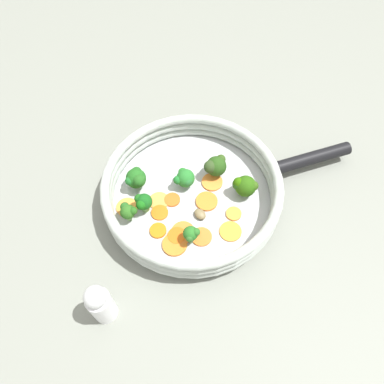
{
  "coord_description": "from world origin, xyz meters",
  "views": [
    {
      "loc": [
        -0.35,
        0.17,
        0.66
      ],
      "look_at": [
        0.0,
        0.0,
        0.03
      ],
      "focal_mm": 35.0,
      "sensor_mm": 36.0,
      "label": 1
    }
  ],
  "objects_px": {
    "carrot_slice_4": "(212,182)",
    "mushroom_piece_0": "(200,214)",
    "carrot_slice_3": "(175,244)",
    "broccoli_floret_4": "(191,234)",
    "carrot_slice_7": "(202,237)",
    "broccoli_floret_0": "(128,211)",
    "carrot_slice_1": "(234,214)",
    "broccoli_floret_6": "(216,166)",
    "carrot_slice_5": "(160,213)",
    "carrot_slice_9": "(177,236)",
    "skillet": "(192,198)",
    "carrot_slice_2": "(230,231)",
    "carrot_slice_11": "(207,201)",
    "broccoli_floret_5": "(136,178)",
    "broccoli_floret_3": "(143,202)",
    "carrot_slice_6": "(172,200)",
    "carrot_slice_0": "(183,232)",
    "carrot_slice_10": "(159,201)",
    "broccoli_floret_2": "(184,179)",
    "carrot_slice_12": "(158,231)",
    "carrot_slice_8": "(127,207)",
    "broccoli_floret_1": "(245,186)",
    "salt_shaker": "(100,304)"
  },
  "relations": [
    {
      "from": "carrot_slice_4",
      "to": "mushroom_piece_0",
      "type": "height_order",
      "value": "mushroom_piece_0"
    },
    {
      "from": "carrot_slice_3",
      "to": "broccoli_floret_4",
      "type": "relative_size",
      "value": 1.08
    },
    {
      "from": "carrot_slice_7",
      "to": "carrot_slice_4",
      "type": "bearing_deg",
      "value": -36.71
    },
    {
      "from": "broccoli_floret_4",
      "to": "broccoli_floret_0",
      "type": "bearing_deg",
      "value": 41.92
    },
    {
      "from": "carrot_slice_1",
      "to": "broccoli_floret_6",
      "type": "xyz_separation_m",
      "value": [
        0.1,
        -0.01,
        0.03
      ]
    },
    {
      "from": "carrot_slice_5",
      "to": "carrot_slice_9",
      "type": "distance_m",
      "value": 0.06
    },
    {
      "from": "skillet",
      "to": "carrot_slice_2",
      "type": "height_order",
      "value": "carrot_slice_2"
    },
    {
      "from": "carrot_slice_5",
      "to": "carrot_slice_11",
      "type": "xyz_separation_m",
      "value": [
        -0.02,
        -0.09,
        0.0
      ]
    },
    {
      "from": "carrot_slice_1",
      "to": "broccoli_floret_5",
      "type": "xyz_separation_m",
      "value": [
        0.14,
        0.14,
        0.03
      ]
    },
    {
      "from": "broccoli_floret_3",
      "to": "mushroom_piece_0",
      "type": "distance_m",
      "value": 0.11
    },
    {
      "from": "carrot_slice_4",
      "to": "carrot_slice_9",
      "type": "bearing_deg",
      "value": 124.19
    },
    {
      "from": "carrot_slice_4",
      "to": "carrot_slice_6",
      "type": "relative_size",
      "value": 1.36
    },
    {
      "from": "carrot_slice_2",
      "to": "broccoli_floret_0",
      "type": "distance_m",
      "value": 0.2
    },
    {
      "from": "skillet",
      "to": "carrot_slice_9",
      "type": "relative_size",
      "value": 9.49
    },
    {
      "from": "carrot_slice_0",
      "to": "broccoli_floret_5",
      "type": "relative_size",
      "value": 0.91
    },
    {
      "from": "carrot_slice_1",
      "to": "broccoli_floret_0",
      "type": "distance_m",
      "value": 0.2
    },
    {
      "from": "carrot_slice_5",
      "to": "mushroom_piece_0",
      "type": "relative_size",
      "value": 1.29
    },
    {
      "from": "broccoli_floret_4",
      "to": "broccoli_floret_5",
      "type": "distance_m",
      "value": 0.16
    },
    {
      "from": "broccoli_floret_4",
      "to": "broccoli_floret_5",
      "type": "xyz_separation_m",
      "value": [
        0.16,
        0.04,
        0.0
      ]
    },
    {
      "from": "carrot_slice_7",
      "to": "carrot_slice_11",
      "type": "bearing_deg",
      "value": -34.23
    },
    {
      "from": "carrot_slice_0",
      "to": "carrot_slice_10",
      "type": "relative_size",
      "value": 1.11
    },
    {
      "from": "carrot_slice_3",
      "to": "broccoli_floret_5",
      "type": "height_order",
      "value": "broccoli_floret_5"
    },
    {
      "from": "carrot_slice_1",
      "to": "broccoli_floret_2",
      "type": "height_order",
      "value": "broccoli_floret_2"
    },
    {
      "from": "carrot_slice_1",
      "to": "carrot_slice_6",
      "type": "distance_m",
      "value": 0.12
    },
    {
      "from": "skillet",
      "to": "carrot_slice_12",
      "type": "distance_m",
      "value": 0.1
    },
    {
      "from": "skillet",
      "to": "carrot_slice_7",
      "type": "height_order",
      "value": "carrot_slice_7"
    },
    {
      "from": "carrot_slice_1",
      "to": "carrot_slice_9",
      "type": "xyz_separation_m",
      "value": [
        0.01,
        0.12,
        0.0
      ]
    },
    {
      "from": "carrot_slice_8",
      "to": "broccoli_floret_1",
      "type": "relative_size",
      "value": 0.88
    },
    {
      "from": "carrot_slice_10",
      "to": "salt_shaker",
      "type": "distance_m",
      "value": 0.23
    },
    {
      "from": "carrot_slice_2",
      "to": "carrot_slice_7",
      "type": "relative_size",
      "value": 1.08
    },
    {
      "from": "broccoli_floret_6",
      "to": "carrot_slice_6",
      "type": "bearing_deg",
      "value": 100.0
    },
    {
      "from": "carrot_slice_7",
      "to": "carrot_slice_3",
      "type": "bearing_deg",
      "value": 81.64
    },
    {
      "from": "carrot_slice_8",
      "to": "broccoli_floret_1",
      "type": "bearing_deg",
      "value": -107.86
    },
    {
      "from": "carrot_slice_4",
      "to": "carrot_slice_5",
      "type": "xyz_separation_m",
      "value": [
        -0.02,
        0.13,
        -0.0
      ]
    },
    {
      "from": "carrot_slice_0",
      "to": "carrot_slice_7",
      "type": "bearing_deg",
      "value": -130.33
    },
    {
      "from": "carrot_slice_5",
      "to": "broccoli_floret_1",
      "type": "bearing_deg",
      "value": -100.71
    },
    {
      "from": "broccoli_floret_4",
      "to": "broccoli_floret_3",
      "type": "bearing_deg",
      "value": 27.67
    },
    {
      "from": "carrot_slice_6",
      "to": "carrot_slice_12",
      "type": "relative_size",
      "value": 0.99
    },
    {
      "from": "broccoli_floret_3",
      "to": "salt_shaker",
      "type": "relative_size",
      "value": 0.41
    },
    {
      "from": "carrot_slice_6",
      "to": "broccoli_floret_4",
      "type": "relative_size",
      "value": 0.73
    },
    {
      "from": "skillet",
      "to": "carrot_slice_10",
      "type": "xyz_separation_m",
      "value": [
        0.02,
        0.06,
        0.01
      ]
    },
    {
      "from": "carrot_slice_4",
      "to": "carrot_slice_8",
      "type": "height_order",
      "value": "carrot_slice_4"
    },
    {
      "from": "carrot_slice_9",
      "to": "broccoli_floret_2",
      "type": "xyz_separation_m",
      "value": [
        0.1,
        -0.06,
        0.02
      ]
    },
    {
      "from": "carrot_slice_9",
      "to": "broccoli_floret_0",
      "type": "bearing_deg",
      "value": 40.71
    },
    {
      "from": "broccoli_floret_5",
      "to": "broccoli_floret_2",
      "type": "bearing_deg",
      "value": -114.29
    },
    {
      "from": "carrot_slice_7",
      "to": "broccoli_floret_5",
      "type": "relative_size",
      "value": 0.79
    },
    {
      "from": "broccoli_floret_3",
      "to": "carrot_slice_7",
      "type": "bearing_deg",
      "value": -144.39
    },
    {
      "from": "carrot_slice_2",
      "to": "broccoli_floret_2",
      "type": "xyz_separation_m",
      "value": [
        0.13,
        0.03,
        0.02
      ]
    },
    {
      "from": "carrot_slice_12",
      "to": "broccoli_floret_2",
      "type": "relative_size",
      "value": 0.74
    },
    {
      "from": "carrot_slice_3",
      "to": "carrot_slice_5",
      "type": "xyz_separation_m",
      "value": [
        0.07,
        -0.0,
        -0.0
      ]
    }
  ]
}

